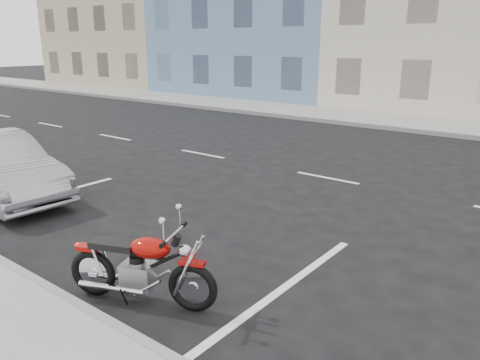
% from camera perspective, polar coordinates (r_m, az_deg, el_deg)
% --- Properties ---
extents(ground, '(120.00, 120.00, 0.00)m').
position_cam_1_polar(ground, '(10.54, 20.26, -1.64)').
color(ground, black).
rests_on(ground, ground).
extents(sidewalk_far, '(80.00, 3.40, 0.15)m').
position_cam_1_polar(sidewalk_far, '(20.20, 14.65, 7.36)').
color(sidewalk_far, gray).
rests_on(sidewalk_far, ground).
extents(curb_far, '(80.00, 0.12, 0.16)m').
position_cam_1_polar(curb_far, '(18.67, 12.52, 6.80)').
color(curb_far, gray).
rests_on(curb_far, ground).
extents(bldg_far_west, '(12.00, 12.00, 12.00)m').
position_cam_1_polar(bldg_far_west, '(38.95, -10.73, 20.49)').
color(bldg_far_west, tan).
rests_on(bldg_far_west, ground).
extents(motorcycle, '(1.85, 0.93, 0.98)m').
position_cam_1_polar(motorcycle, '(5.61, -5.57, -11.72)').
color(motorcycle, black).
rests_on(motorcycle, ground).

